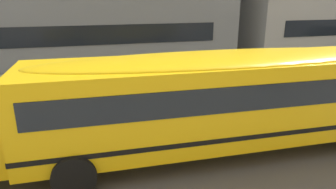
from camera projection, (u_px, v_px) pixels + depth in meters
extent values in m
plane|color=#54514F|center=(228.00, 120.00, 10.25)|extent=(400.00, 400.00, 0.00)
cube|color=gray|center=(167.00, 70.00, 17.19)|extent=(120.00, 3.00, 0.01)
cube|color=silver|center=(228.00, 120.00, 10.25)|extent=(110.00, 0.16, 0.01)
cube|color=yellow|center=(227.00, 98.00, 7.87)|extent=(10.20, 2.60, 2.03)
cube|color=black|center=(228.00, 84.00, 7.76)|extent=(9.60, 2.63, 0.59)
cube|color=black|center=(226.00, 119.00, 8.05)|extent=(10.23, 2.63, 0.11)
ellipsoid|color=yellow|center=(229.00, 59.00, 7.56)|extent=(9.79, 2.41, 0.33)
cylinder|color=red|center=(98.00, 96.00, 8.36)|extent=(0.42, 0.42, 0.03)
cylinder|color=black|center=(74.00, 176.00, 6.22)|extent=(0.93, 0.29, 0.92)
cylinder|color=black|center=(78.00, 131.00, 8.35)|extent=(0.93, 0.29, 0.92)
cylinder|color=black|center=(317.00, 107.00, 10.14)|extent=(0.93, 0.29, 0.92)
cube|color=black|center=(56.00, 36.00, 16.44)|extent=(18.43, 0.04, 1.10)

